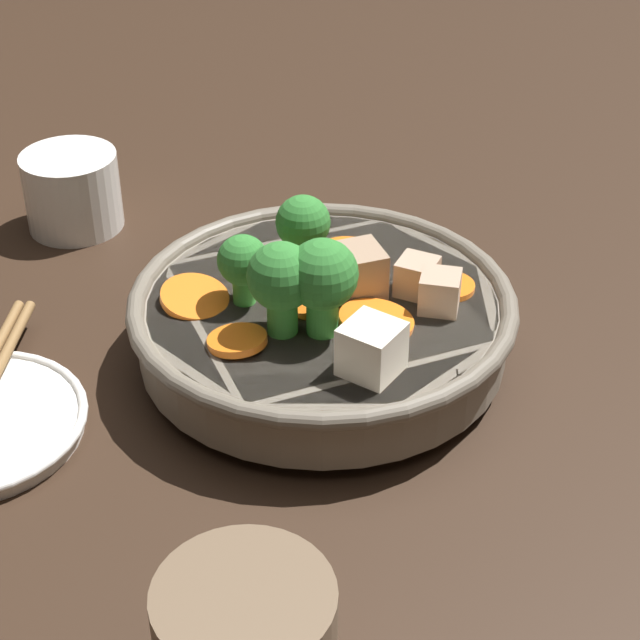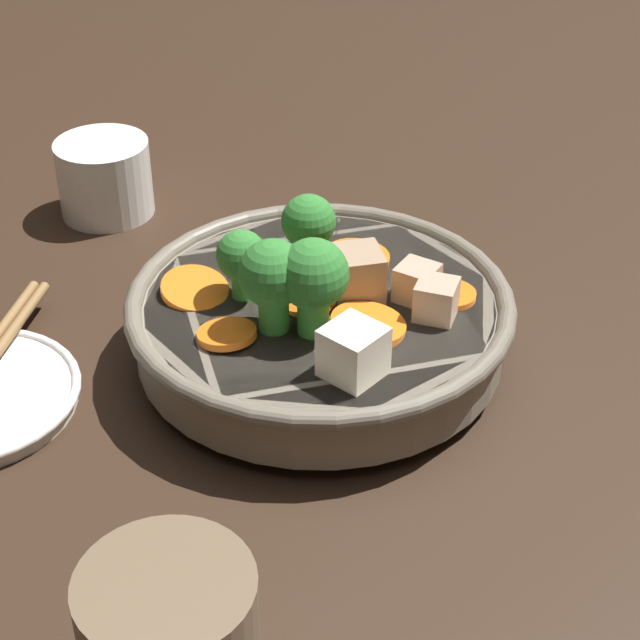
{
  "view_description": "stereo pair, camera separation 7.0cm",
  "coord_description": "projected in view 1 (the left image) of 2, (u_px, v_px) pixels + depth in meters",
  "views": [
    {
      "loc": [
        -0.57,
        -0.0,
        0.43
      ],
      "look_at": [
        0.0,
        0.0,
        0.03
      ],
      "focal_mm": 60.0,
      "sensor_mm": 36.0,
      "label": 1
    },
    {
      "loc": [
        -0.57,
        -0.07,
        0.43
      ],
      "look_at": [
        0.0,
        0.0,
        0.03
      ],
      "focal_mm": 60.0,
      "sensor_mm": 36.0,
      "label": 2
    }
  ],
  "objects": [
    {
      "name": "ground_plane",
      "position": [
        320.0,
        359.0,
        0.72
      ],
      "size": [
        3.0,
        3.0,
        0.0
      ],
      "primitive_type": "plane",
      "color": "black"
    },
    {
      "name": "tea_cup",
      "position": [
        70.0,
        190.0,
        0.85
      ],
      "size": [
        0.08,
        0.08,
        0.06
      ],
      "color": "white",
      "rests_on": "ground_plane"
    },
    {
      "name": "stirfry_bowl",
      "position": [
        320.0,
        315.0,
        0.69
      ],
      "size": [
        0.25,
        0.25,
        0.11
      ],
      "color": "slate",
      "rests_on": "ground_plane"
    }
  ]
}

